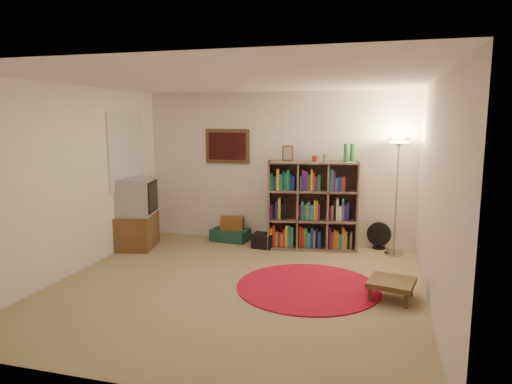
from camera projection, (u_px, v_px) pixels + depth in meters
room at (232, 185)px, 5.51m from camera, size 4.54×4.54×2.54m
bookshelf at (311, 207)px, 7.24m from camera, size 1.45×0.62×1.68m
floor_lamp at (398, 159)px, 6.76m from camera, size 0.38×0.38×1.78m
floor_fan at (379, 236)px, 7.27m from camera, size 0.39×0.24×0.43m
tv_stand at (137, 214)px, 7.33m from camera, size 0.70×0.88×1.13m
suitcase at (230, 235)px, 7.79m from camera, size 0.66×0.46×0.20m
wicker_basket at (232, 223)px, 7.74m from camera, size 0.42×0.34×0.21m
duffel_bag at (263, 241)px, 7.36m from camera, size 0.36×0.30×0.23m
paper_towel at (281, 235)px, 7.60m from camera, size 0.17×0.17×0.28m
red_rug at (308, 287)px, 5.62m from camera, size 1.77×1.77×0.02m
side_table at (391, 283)px, 5.23m from camera, size 0.58×0.58×0.23m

